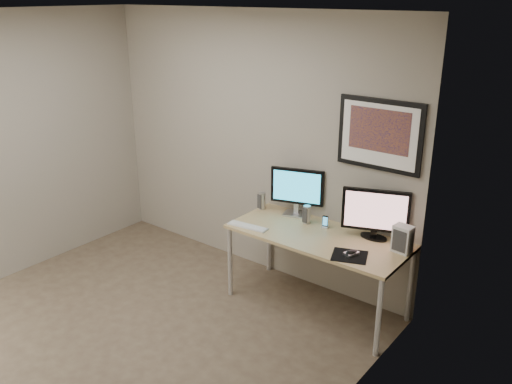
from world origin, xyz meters
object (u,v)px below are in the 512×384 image
at_px(monitor_tv, 375,213).
at_px(speaker_left, 262,201).
at_px(fan_unit, 403,239).
at_px(framed_art, 380,135).
at_px(speaker_right, 307,214).
at_px(phone_dock, 325,222).
at_px(desk, 318,242).
at_px(monitor_large, 297,190).
at_px(keyboard, 248,226).

xyz_separation_m(monitor_tv, speaker_left, (-1.17, -0.05, -0.15)).
bearing_deg(fan_unit, monitor_tv, 168.69).
distance_m(monitor_tv, speaker_left, 1.18).
bearing_deg(framed_art, speaker_right, -163.00).
bearing_deg(speaker_right, phone_dock, 2.27).
distance_m(desk, speaker_left, 0.79).
bearing_deg(speaker_right, fan_unit, -2.18).
xyz_separation_m(speaker_right, phone_dock, (0.19, 0.01, -0.03)).
distance_m(monitor_large, fan_unit, 1.13).
relative_size(phone_dock, keyboard, 0.30).
bearing_deg(desk, framed_art, 43.46).
relative_size(phone_dock, fan_unit, 0.51).
bearing_deg(speaker_left, fan_unit, 8.39).
bearing_deg(speaker_left, phone_dock, 9.11).
relative_size(desk, framed_art, 2.13).
height_order(monitor_tv, fan_unit, monitor_tv).
bearing_deg(fan_unit, desk, -162.93).
distance_m(framed_art, speaker_right, 1.00).
bearing_deg(speaker_left, speaker_right, 7.64).
xyz_separation_m(monitor_large, fan_unit, (1.12, -0.12, -0.14)).
xyz_separation_m(monitor_tv, keyboard, (-1.01, -0.48, -0.23)).
relative_size(framed_art, monitor_tv, 1.38).
xyz_separation_m(speaker_left, keyboard, (0.16, -0.43, -0.08)).
xyz_separation_m(framed_art, phone_dock, (-0.38, -0.16, -0.83)).
bearing_deg(monitor_tv, keyboard, -176.00).
xyz_separation_m(desk, framed_art, (0.35, 0.33, 0.96)).
height_order(speaker_right, keyboard, speaker_right).
height_order(phone_dock, keyboard, phone_dock).
bearing_deg(monitor_large, speaker_left, 174.64).
height_order(framed_art, keyboard, framed_art).
bearing_deg(framed_art, keyboard, -148.59).
height_order(monitor_tv, speaker_right, monitor_tv).
bearing_deg(keyboard, phone_dock, 29.57).
distance_m(speaker_right, keyboard, 0.56).
bearing_deg(speaker_right, monitor_tv, 5.71).
xyz_separation_m(monitor_large, speaker_right, (0.18, -0.10, -0.17)).
bearing_deg(speaker_right, speaker_left, 176.64).
relative_size(monitor_large, speaker_left, 2.87).
height_order(desk, monitor_tv, monitor_tv).
distance_m(monitor_tv, speaker_right, 0.66).
bearing_deg(desk, speaker_left, 166.66).
bearing_deg(monitor_tv, desk, -172.12).
xyz_separation_m(framed_art, speaker_right, (-0.57, -0.17, -0.81)).
xyz_separation_m(phone_dock, keyboard, (-0.57, -0.41, -0.05)).
xyz_separation_m(speaker_right, fan_unit, (0.94, -0.02, 0.03)).
bearing_deg(phone_dock, keyboard, -158.97).
relative_size(speaker_left, phone_dock, 1.46).
relative_size(monitor_tv, speaker_left, 3.17).
relative_size(desk, keyboard, 4.14).
relative_size(monitor_tv, phone_dock, 4.63).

